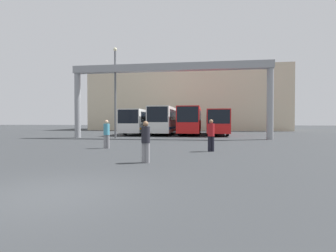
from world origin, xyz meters
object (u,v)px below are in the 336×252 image
(bus_slot_1, at_px, (166,119))
(bus_slot_2, at_px, (190,119))
(lamp_post, at_px, (115,89))
(pedestrian_near_center, at_px, (146,141))
(bus_slot_0, at_px, (141,121))
(pedestrian_mid_left, at_px, (107,133))
(bus_slot_3, at_px, (217,121))
(pedestrian_far_center, at_px, (211,134))

(bus_slot_1, relative_size, bus_slot_2, 1.17)
(lamp_post, bearing_deg, bus_slot_1, 66.61)
(pedestrian_near_center, height_order, lamp_post, lamp_post)
(bus_slot_0, distance_m, pedestrian_mid_left, 17.91)
(bus_slot_2, xyz_separation_m, bus_slot_3, (3.24, 0.28, -0.19))
(bus_slot_1, xyz_separation_m, pedestrian_near_center, (2.75, -23.12, -1.03))
(pedestrian_far_center, bearing_deg, lamp_post, 117.54)
(bus_slot_0, distance_m, bus_slot_1, 3.26)
(bus_slot_1, relative_size, lamp_post, 1.33)
(bus_slot_1, height_order, bus_slot_2, bus_slot_1)
(bus_slot_0, relative_size, bus_slot_1, 0.95)
(bus_slot_2, distance_m, bus_slot_3, 3.26)
(pedestrian_far_center, bearing_deg, bus_slot_3, 72.43)
(pedestrian_mid_left, xyz_separation_m, lamp_post, (-2.80, 9.47, 3.90))
(bus_slot_2, height_order, bus_slot_3, bus_slot_2)
(bus_slot_2, bearing_deg, pedestrian_mid_left, -103.57)
(bus_slot_1, bearing_deg, pedestrian_mid_left, -92.87)
(bus_slot_2, height_order, pedestrian_mid_left, bus_slot_2)
(bus_slot_1, xyz_separation_m, bus_slot_3, (6.48, -0.59, -0.21))
(bus_slot_2, distance_m, pedestrian_mid_left, 17.69)
(bus_slot_3, height_order, pedestrian_mid_left, bus_slot_3)
(pedestrian_near_center, xyz_separation_m, pedestrian_mid_left, (-3.65, 5.08, 0.04))
(bus_slot_3, relative_size, pedestrian_near_center, 6.35)
(bus_slot_3, height_order, pedestrian_near_center, bus_slot_3)
(bus_slot_0, height_order, bus_slot_1, bus_slot_1)
(bus_slot_0, bearing_deg, pedestrian_mid_left, -82.50)
(pedestrian_near_center, distance_m, pedestrian_far_center, 5.10)
(pedestrian_near_center, bearing_deg, bus_slot_0, -64.32)
(pedestrian_near_center, bearing_deg, bus_slot_1, -72.24)
(bus_slot_0, height_order, pedestrian_near_center, bus_slot_0)
(bus_slot_3, height_order, pedestrian_far_center, bus_slot_3)
(bus_slot_3, xyz_separation_m, pedestrian_near_center, (-3.73, -22.53, -0.83))
(bus_slot_1, bearing_deg, bus_slot_0, -174.62)
(pedestrian_mid_left, bearing_deg, bus_slot_3, 49.79)
(bus_slot_3, bearing_deg, pedestrian_near_center, -99.39)
(bus_slot_3, xyz_separation_m, pedestrian_far_center, (-1.04, -18.19, -0.78))
(pedestrian_mid_left, xyz_separation_m, pedestrian_far_center, (6.34, -0.74, 0.01))
(pedestrian_near_center, xyz_separation_m, pedestrian_far_center, (2.69, 4.34, 0.05))
(bus_slot_1, xyz_separation_m, lamp_post, (-3.71, -8.57, 2.90))
(bus_slot_0, height_order, lamp_post, lamp_post)
(pedestrian_near_center, height_order, pedestrian_mid_left, pedestrian_mid_left)
(bus_slot_0, distance_m, pedestrian_far_center, 20.43)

